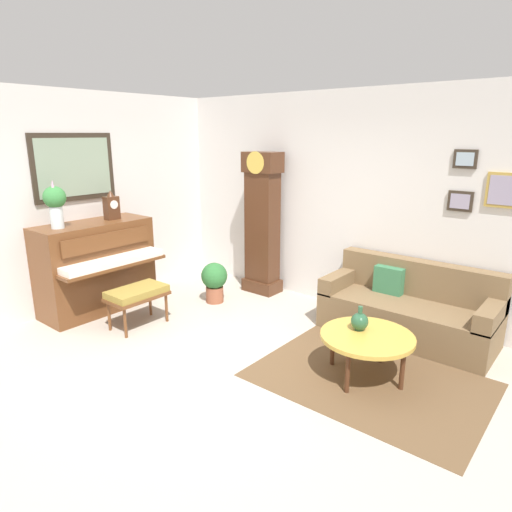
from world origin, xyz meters
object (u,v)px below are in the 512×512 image
object	(u,v)px
mantel_clock	(111,206)
piano_bench	(137,294)
couch	(408,309)
green_jug	(360,321)
flower_vase	(55,202)
grandfather_clock	(262,227)
piano	(97,266)
coffee_table	(367,338)
potted_plant	(214,280)

from	to	relation	value
mantel_clock	piano_bench	bearing A→B (deg)	-19.30
piano_bench	mantel_clock	xyz separation A→B (m)	(-0.84, 0.29, 0.94)
couch	mantel_clock	size ratio (longest dim) A/B	5.00
couch	green_jug	bearing A→B (deg)	-93.29
piano_bench	flower_vase	xyz separation A→B (m)	(-0.84, -0.45, 1.08)
mantel_clock	green_jug	xyz separation A→B (m)	(3.39, 0.41, -0.82)
grandfather_clock	piano	bearing A→B (deg)	-122.30
coffee_table	mantel_clock	size ratio (longest dim) A/B	2.32
piano	flower_vase	world-z (taller)	flower_vase
coffee_table	grandfather_clock	bearing A→B (deg)	150.78
mantel_clock	potted_plant	bearing A→B (deg)	41.12
coffee_table	mantel_clock	world-z (taller)	mantel_clock
piano	green_jug	distance (m)	3.46
couch	mantel_clock	xyz separation A→B (m)	(-3.45, -1.53, 1.03)
piano_bench	green_jug	distance (m)	2.65
grandfather_clock	couch	world-z (taller)	grandfather_clock
grandfather_clock	potted_plant	size ratio (longest dim) A/B	3.62
couch	coffee_table	distance (m)	1.18
grandfather_clock	green_jug	distance (m)	2.53
coffee_table	flower_vase	bearing A→B (deg)	-162.54
piano_bench	mantel_clock	size ratio (longest dim) A/B	1.84
flower_vase	coffee_table	bearing A→B (deg)	17.46
piano_bench	potted_plant	xyz separation A→B (m)	(0.15, 1.16, -0.08)
grandfather_clock	couch	xyz separation A→B (m)	(2.24, -0.10, -0.65)
mantel_clock	green_jug	size ratio (longest dim) A/B	1.58
piano_bench	flower_vase	distance (m)	1.44
grandfather_clock	potted_plant	distance (m)	1.03
couch	coffee_table	xyz separation A→B (m)	(0.05, -1.17, 0.09)
mantel_clock	green_jug	bearing A→B (deg)	6.91
piano_bench	flower_vase	size ratio (longest dim) A/B	1.21
piano	mantel_clock	distance (m)	0.80
grandfather_clock	flower_vase	distance (m)	2.72
flower_vase	green_jug	size ratio (longest dim) A/B	2.42
piano	piano_bench	bearing A→B (deg)	-0.12
piano	grandfather_clock	bearing A→B (deg)	57.70
green_jug	piano_bench	bearing A→B (deg)	-164.55
couch	potted_plant	size ratio (longest dim) A/B	3.39
piano	grandfather_clock	size ratio (longest dim) A/B	0.71
coffee_table	green_jug	bearing A→B (deg)	154.76
green_jug	potted_plant	size ratio (longest dim) A/B	0.43
couch	coffee_table	size ratio (longest dim) A/B	2.16
coffee_table	potted_plant	xyz separation A→B (m)	(-2.51, 0.51, -0.08)
mantel_clock	green_jug	world-z (taller)	mantel_clock
piano_bench	couch	bearing A→B (deg)	34.94
piano	coffee_table	xyz separation A→B (m)	(3.50, 0.65, -0.19)
coffee_table	piano	bearing A→B (deg)	-169.49
potted_plant	coffee_table	bearing A→B (deg)	-11.42
coffee_table	green_jug	distance (m)	0.17
grandfather_clock	flower_vase	world-z (taller)	grandfather_clock
green_jug	couch	bearing A→B (deg)	86.71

